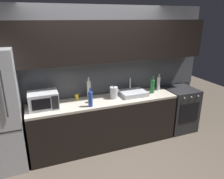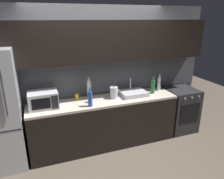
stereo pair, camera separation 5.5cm
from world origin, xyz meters
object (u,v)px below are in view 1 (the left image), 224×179
(wine_bottle_white, at_px, (89,89))
(wine_bottle_blue, at_px, (90,99))
(oven_range, at_px, (179,109))
(kettle, at_px, (114,93))
(wine_bottle_clear, at_px, (158,83))
(mug_teal, at_px, (90,100))
(mug_yellow, at_px, (77,97))
(microwave, at_px, (43,100))
(wine_bottle_green, at_px, (152,86))

(wine_bottle_white, relative_size, wine_bottle_blue, 1.20)
(oven_range, distance_m, kettle, 1.59)
(kettle, height_order, wine_bottle_blue, wine_bottle_blue)
(oven_range, distance_m, wine_bottle_white, 2.00)
(wine_bottle_clear, distance_m, mug_teal, 1.47)
(wine_bottle_white, distance_m, wine_bottle_blue, 0.39)
(wine_bottle_blue, bearing_deg, mug_yellow, 109.90)
(wine_bottle_white, bearing_deg, wine_bottle_blue, -101.91)
(wine_bottle_clear, bearing_deg, mug_teal, -173.92)
(mug_teal, bearing_deg, oven_range, 0.80)
(mug_yellow, bearing_deg, wine_bottle_blue, -70.10)
(microwave, relative_size, kettle, 1.98)
(microwave, height_order, wine_bottle_clear, wine_bottle_clear)
(wine_bottle_white, xyz_separation_m, wine_bottle_green, (1.21, -0.18, -0.03))
(wine_bottle_green, bearing_deg, mug_teal, -178.26)
(mug_yellow, bearing_deg, wine_bottle_clear, -2.66)
(kettle, distance_m, wine_bottle_white, 0.45)
(microwave, xyz_separation_m, wine_bottle_white, (0.80, 0.17, 0.03))
(oven_range, xyz_separation_m, wine_bottle_green, (-0.69, 0.01, 0.58))
(wine_bottle_green, bearing_deg, wine_bottle_white, 171.62)
(kettle, height_order, wine_bottle_clear, wine_bottle_clear)
(wine_bottle_blue, bearing_deg, wine_bottle_clear, 12.00)
(wine_bottle_blue, distance_m, mug_yellow, 0.43)
(mug_teal, bearing_deg, microwave, 176.46)
(microwave, relative_size, mug_teal, 5.16)
(microwave, distance_m, wine_bottle_clear, 2.22)
(mug_yellow, relative_size, mug_teal, 1.06)
(microwave, xyz_separation_m, wine_bottle_blue, (0.72, -0.21, -0.00))
(oven_range, distance_m, mug_yellow, 2.19)
(microwave, height_order, mug_yellow, microwave)
(kettle, distance_m, mug_teal, 0.46)
(microwave, distance_m, mug_teal, 0.77)
(oven_range, height_order, wine_bottle_blue, wine_bottle_blue)
(microwave, xyz_separation_m, mug_yellow, (0.58, 0.19, -0.09))
(wine_bottle_white, height_order, wine_bottle_clear, wine_bottle_white)
(microwave, bearing_deg, kettle, 0.04)
(oven_range, distance_m, microwave, 2.76)
(wine_bottle_green, bearing_deg, mug_yellow, 172.27)
(wine_bottle_green, distance_m, mug_teal, 1.25)
(oven_range, xyz_separation_m, wine_bottle_clear, (-0.48, 0.13, 0.58))
(wine_bottle_green, bearing_deg, wine_bottle_clear, 28.96)
(wine_bottle_green, bearing_deg, wine_bottle_blue, -171.13)
(wine_bottle_white, relative_size, wine_bottle_clear, 1.18)
(microwave, height_order, mug_teal, microwave)
(wine_bottle_white, distance_m, wine_bottle_green, 1.22)
(kettle, bearing_deg, wine_bottle_clear, 6.12)
(wine_bottle_green, relative_size, mug_teal, 3.63)
(kettle, height_order, wine_bottle_white, wine_bottle_white)
(microwave, relative_size, wine_bottle_white, 1.19)
(wine_bottle_white, bearing_deg, kettle, -22.12)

